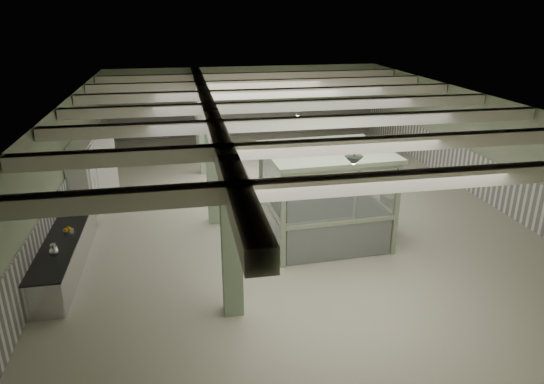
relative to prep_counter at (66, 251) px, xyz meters
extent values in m
plane|color=beige|center=(6.54, 3.18, -0.46)|extent=(20.00, 20.00, 0.00)
cube|color=silver|center=(6.54, 3.18, 3.14)|extent=(14.00, 20.00, 0.02)
cube|color=#A0B18D|center=(6.54, 13.18, 1.34)|extent=(14.00, 0.02, 3.60)
cube|color=#A0B18D|center=(6.54, -6.82, 1.34)|extent=(14.00, 0.02, 3.60)
cube|color=#A0B18D|center=(-0.46, 3.18, 1.34)|extent=(0.02, 20.00, 3.60)
cube|color=#A0B18D|center=(13.54, 3.18, 1.34)|extent=(0.02, 20.00, 3.60)
cube|color=white|center=(-0.43, 3.18, 0.29)|extent=(0.05, 19.90, 1.50)
cube|color=white|center=(13.52, 3.18, 0.29)|extent=(0.05, 19.90, 1.50)
cube|color=white|center=(6.54, 13.15, 0.29)|extent=(13.90, 0.05, 1.50)
cube|color=white|center=(4.04, 3.18, 2.92)|extent=(0.45, 19.90, 0.40)
cube|color=white|center=(6.54, -4.32, 2.96)|extent=(13.90, 0.35, 0.32)
cube|color=white|center=(6.54, -1.82, 2.96)|extent=(13.90, 0.35, 0.32)
cube|color=white|center=(6.54, 0.68, 2.96)|extent=(13.90, 0.35, 0.32)
cube|color=white|center=(6.54, 3.18, 2.96)|extent=(13.90, 0.35, 0.32)
cube|color=white|center=(6.54, 5.68, 2.96)|extent=(13.90, 0.35, 0.32)
cube|color=white|center=(6.54, 8.18, 2.96)|extent=(13.90, 0.35, 0.32)
cube|color=white|center=(6.54, 10.68, 2.96)|extent=(13.90, 0.35, 0.32)
cube|color=#93AA89|center=(4.04, -2.82, 1.34)|extent=(0.42, 0.42, 3.60)
cube|color=#93AA89|center=(4.04, 2.18, 1.34)|extent=(0.42, 0.42, 3.60)
cube|color=#93AA89|center=(4.04, 7.18, 1.34)|extent=(0.42, 0.42, 3.60)
cube|color=#93AA89|center=(4.04, 11.18, 1.34)|extent=(0.42, 0.42, 3.60)
cone|color=#324334|center=(7.04, -1.82, 2.59)|extent=(0.44, 0.44, 0.22)
cone|color=#324334|center=(7.04, 3.68, 2.59)|extent=(0.44, 0.44, 0.22)
cone|color=#324334|center=(7.04, 8.68, 2.59)|extent=(0.44, 0.44, 0.22)
cube|color=silver|center=(0.00, 0.00, -0.02)|extent=(0.81, 4.84, 0.88)
cube|color=black|center=(0.00, 0.00, 0.43)|extent=(0.85, 4.88, 0.04)
cylinder|color=#B2B2B7|center=(0.11, 0.10, 0.49)|extent=(0.30, 0.30, 0.09)
cube|color=silver|center=(-0.11, 4.18, 0.72)|extent=(0.65, 2.58, 2.37)
cube|color=silver|center=(0.24, 3.58, 0.72)|extent=(0.06, 0.97, 2.27)
cube|color=silver|center=(0.36, 4.87, 0.72)|extent=(0.63, 0.81, 2.27)
cube|color=silver|center=(0.28, 3.58, 0.72)|extent=(0.02, 0.05, 0.30)
cube|color=silver|center=(0.28, 4.77, 0.72)|extent=(0.02, 0.05, 0.30)
cube|color=gray|center=(5.54, -1.08, 0.84)|extent=(0.13, 0.13, 2.61)
cube|color=gray|center=(5.42, 1.53, 0.84)|extent=(0.13, 0.13, 2.61)
cube|color=gray|center=(8.67, -0.93, 0.84)|extent=(0.13, 0.13, 2.61)
cube|color=gray|center=(8.54, 1.68, 0.84)|extent=(0.13, 0.13, 2.61)
cube|color=gray|center=(7.04, 0.30, 2.21)|extent=(3.51, 3.02, 0.12)
cube|color=silver|center=(7.10, -1.00, 0.09)|extent=(2.93, 0.20, 1.05)
cube|color=silver|center=(7.10, -1.00, 1.32)|extent=(2.93, 0.20, 1.22)
cube|color=silver|center=(6.98, 1.60, 0.09)|extent=(2.93, 0.20, 1.05)
cube|color=silver|center=(6.98, 1.60, 1.32)|extent=(2.93, 0.20, 1.22)
cube|color=silver|center=(5.48, 0.23, 0.09)|extent=(0.17, 2.41, 1.05)
cube|color=silver|center=(5.48, 0.23, 1.32)|extent=(0.17, 2.41, 1.22)
cube|color=silver|center=(8.61, 0.38, 0.09)|extent=(0.17, 2.41, 1.05)
cube|color=silver|center=(8.61, 0.38, 1.32)|extent=(0.17, 2.41, 1.22)
cube|color=#616252|center=(9.16, 0.54, 0.10)|extent=(0.44, 0.57, 1.11)
camera|label=1|loc=(3.16, -12.03, 5.89)|focal=32.00mm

